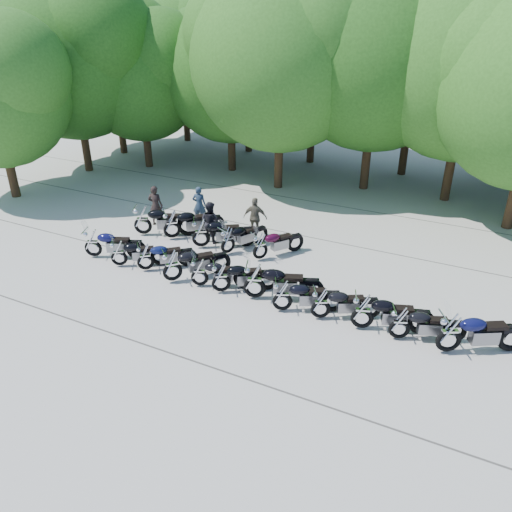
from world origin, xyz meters
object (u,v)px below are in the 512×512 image
at_px(motorcycle_8, 321,303).
at_px(rider_0, 156,206).
at_px(motorcycle_16, 260,245).
at_px(rider_2, 255,217).
at_px(motorcycle_3, 172,265).
at_px(motorcycle_15, 228,239).
at_px(motorcycle_2, 145,256).
at_px(motorcycle_9, 363,311).
at_px(motorcycle_6, 255,280).
at_px(motorcycle_11, 450,332).
at_px(motorcycle_5, 221,277).
at_px(motorcycle_10, 400,322).
at_px(motorcycle_12, 142,219).
at_px(motorcycle_7, 283,295).
at_px(rider_1, 210,222).
at_px(motorcycle_0, 92,242).
at_px(motorcycle_13, 172,223).
at_px(motorcycle_4, 199,272).
at_px(motorcycle_1, 119,252).
at_px(motorcycle_14, 201,232).
at_px(rider_3, 199,205).

bearing_deg(motorcycle_8, rider_0, 38.17).
height_order(motorcycle_16, rider_2, rider_2).
relative_size(motorcycle_3, motorcycle_15, 1.09).
distance_m(motorcycle_2, motorcycle_16, 4.25).
height_order(motorcycle_9, motorcycle_16, motorcycle_9).
xyz_separation_m(motorcycle_6, rider_0, (-6.63, 3.61, 0.18)).
bearing_deg(motorcycle_11, motorcycle_15, 42.37).
bearing_deg(motorcycle_5, motorcycle_10, -124.96).
relative_size(motorcycle_5, motorcycle_12, 0.86).
distance_m(motorcycle_3, motorcycle_15, 2.83).
bearing_deg(rider_0, motorcycle_7, 141.05).
relative_size(motorcycle_2, motorcycle_11, 0.83).
bearing_deg(motorcycle_2, rider_1, -54.72).
xyz_separation_m(motorcycle_0, motorcycle_5, (5.67, -0.08, -0.03)).
height_order(motorcycle_8, motorcycle_9, motorcycle_9).
bearing_deg(motorcycle_7, motorcycle_13, 37.39).
bearing_deg(motorcycle_6, motorcycle_7, -125.60).
relative_size(motorcycle_0, motorcycle_16, 1.06).
distance_m(motorcycle_6, motorcycle_12, 6.90).
bearing_deg(motorcycle_15, motorcycle_10, -174.86).
bearing_deg(motorcycle_16, rider_2, -23.98).
xyz_separation_m(motorcycle_3, motorcycle_4, (1.01, 0.14, -0.08)).
distance_m(motorcycle_2, motorcycle_3, 1.38).
relative_size(motorcycle_0, motorcycle_11, 0.92).
relative_size(motorcycle_9, motorcycle_11, 0.94).
distance_m(motorcycle_11, rider_0, 13.23).
bearing_deg(motorcycle_0, rider_1, -67.19).
bearing_deg(motorcycle_1, motorcycle_7, -122.41).
height_order(motorcycle_4, motorcycle_9, motorcycle_9).
bearing_deg(motorcycle_6, motorcycle_2, 68.60).
relative_size(motorcycle_1, rider_0, 1.15).
xyz_separation_m(motorcycle_7, motorcycle_12, (-7.56, 2.72, 0.11)).
distance_m(motorcycle_7, motorcycle_14, 5.49).
height_order(motorcycle_0, motorcycle_10, motorcycle_0).
xyz_separation_m(motorcycle_10, motorcycle_16, (-5.79, 2.74, 0.01)).
height_order(motorcycle_4, rider_1, rider_1).
bearing_deg(motorcycle_8, motorcycle_13, 40.18).
xyz_separation_m(motorcycle_5, rider_1, (-2.48, 3.39, 0.22)).
bearing_deg(motorcycle_10, motorcycle_1, 67.87).
distance_m(motorcycle_3, motorcycle_14, 2.82).
height_order(motorcycle_4, rider_3, rider_3).
xyz_separation_m(motorcycle_7, motorcycle_9, (2.50, 0.17, 0.05)).
xyz_separation_m(motorcycle_1, motorcycle_2, (1.07, 0.17, 0.01)).
bearing_deg(rider_0, motorcycle_8, 144.98).
height_order(motorcycle_14, rider_3, rider_3).
height_order(motorcycle_5, motorcycle_11, motorcycle_11).
xyz_separation_m(motorcycle_3, motorcycle_9, (6.67, 0.16, -0.01)).
bearing_deg(motorcycle_16, rider_1, 20.50).
bearing_deg(motorcycle_0, motorcycle_7, -114.68).
distance_m(motorcycle_1, motorcycle_6, 5.49).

